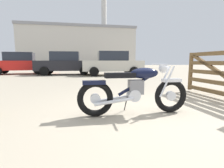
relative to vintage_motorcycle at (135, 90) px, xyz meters
name	(u,v)px	position (x,y,z in m)	size (l,w,h in m)	color
ground_plane	(153,114)	(0.32, -0.08, -0.45)	(80.00, 80.00, 0.00)	tan
vintage_motorcycle	(135,90)	(0.00, 0.00, 0.00)	(2.08, 0.64, 0.94)	black
silver_sedan_mid	(20,63)	(-4.88, 11.92, 0.38)	(4.28, 2.08, 1.67)	black
blue_hatchback_right	(112,63)	(1.83, 9.00, 0.38)	(4.35, 2.23, 1.67)	black
dark_sedan_left	(66,63)	(-1.42, 10.35, 0.38)	(4.34, 2.22, 1.67)	black
industrial_building	(79,47)	(0.97, 34.27, 3.45)	(22.12, 11.16, 14.92)	beige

